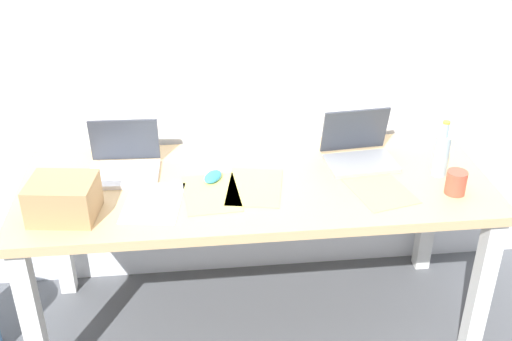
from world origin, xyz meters
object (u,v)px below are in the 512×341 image
(laptop_right, at_px, (359,151))
(cardboard_box, at_px, (63,199))
(desk, at_px, (256,201))
(computer_mouse, at_px, (213,177))
(coffee_mug, at_px, (456,182))
(laptop_left, at_px, (124,163))
(beer_bottle, at_px, (442,154))

(laptop_right, bearing_deg, cardboard_box, -165.83)
(desk, height_order, computer_mouse, computer_mouse)
(computer_mouse, bearing_deg, desk, 20.16)
(desk, bearing_deg, cardboard_box, -166.51)
(cardboard_box, xyz_separation_m, coffee_mug, (1.49, 0.00, -0.03))
(coffee_mug, bearing_deg, computer_mouse, 167.93)
(laptop_left, relative_size, cardboard_box, 1.25)
(cardboard_box, bearing_deg, desk, 13.49)
(desk, distance_m, laptop_left, 0.57)
(cardboard_box, bearing_deg, beer_bottle, 5.83)
(desk, height_order, laptop_right, laptop_right)
(desk, bearing_deg, laptop_right, 15.26)
(desk, distance_m, laptop_right, 0.49)
(beer_bottle, xyz_separation_m, computer_mouse, (-0.93, 0.05, -0.08))
(laptop_left, xyz_separation_m, cardboard_box, (-0.19, -0.31, 0.03))
(beer_bottle, distance_m, computer_mouse, 0.93)
(computer_mouse, distance_m, coffee_mug, 0.96)
(coffee_mug, bearing_deg, laptop_left, 166.59)
(desk, relative_size, computer_mouse, 18.89)
(laptop_left, distance_m, computer_mouse, 0.38)
(computer_mouse, height_order, coffee_mug, coffee_mug)
(desk, distance_m, beer_bottle, 0.78)
(laptop_right, xyz_separation_m, computer_mouse, (-0.62, -0.10, -0.03))
(beer_bottle, bearing_deg, coffee_mug, -86.75)
(desk, relative_size, coffee_mug, 19.88)
(computer_mouse, height_order, cardboard_box, cardboard_box)
(beer_bottle, height_order, coffee_mug, beer_bottle)
(desk, xyz_separation_m, coffee_mug, (0.76, -0.17, 0.14))
(laptop_right, relative_size, coffee_mug, 3.23)
(laptop_right, height_order, beer_bottle, beer_bottle)
(desk, distance_m, computer_mouse, 0.21)
(cardboard_box, bearing_deg, laptop_left, 58.24)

